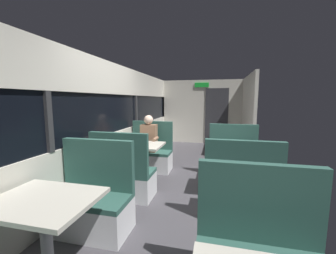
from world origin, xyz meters
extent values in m
cube|color=#423F44|center=(0.00, 0.00, -0.01)|extent=(3.30, 9.20, 0.02)
cube|color=beige|center=(-1.45, 0.00, 0.47)|extent=(0.08, 8.40, 0.95)
cube|color=beige|center=(-1.45, 0.00, 2.00)|extent=(0.08, 8.40, 0.60)
cube|color=black|center=(-1.46, 0.00, 1.32)|extent=(0.03, 8.40, 0.75)
cube|color=#2D2D30|center=(-1.43, -1.40, 1.32)|extent=(0.06, 0.08, 0.75)
cube|color=#2D2D30|center=(-1.43, 1.40, 1.32)|extent=(0.06, 0.08, 0.75)
cube|color=#2D2D30|center=(-1.43, 4.20, 1.32)|extent=(0.06, 0.08, 0.75)
cube|color=beige|center=(0.00, 4.20, 1.15)|extent=(2.90, 0.08, 2.30)
cube|color=#333338|center=(0.55, 4.15, 1.00)|extent=(0.80, 0.04, 2.00)
cube|color=green|center=(0.00, 4.14, 2.12)|extent=(0.50, 0.03, 0.16)
cube|color=beige|center=(1.45, 3.00, 1.15)|extent=(0.08, 2.40, 2.30)
cylinder|color=#9E9EA3|center=(-0.89, -2.09, 0.35)|extent=(0.10, 0.10, 0.70)
cube|color=beige|center=(-0.89, -2.09, 0.72)|extent=(0.90, 0.70, 0.04)
cube|color=silver|center=(-0.89, -1.43, 0.20)|extent=(0.95, 0.50, 0.39)
cube|color=#2D564C|center=(-0.89, -1.43, 0.42)|extent=(0.95, 0.50, 0.06)
cube|color=#2D564C|center=(-0.89, -1.22, 0.78)|extent=(0.95, 0.08, 0.65)
cylinder|color=#9E9EA3|center=(-0.89, 0.21, 0.35)|extent=(0.10, 0.10, 0.70)
cube|color=beige|center=(-0.89, 0.21, 0.72)|extent=(0.90, 0.70, 0.04)
cube|color=silver|center=(-0.89, -0.45, 0.20)|extent=(0.95, 0.50, 0.39)
cube|color=#2D564C|center=(-0.89, -0.45, 0.42)|extent=(0.95, 0.50, 0.06)
cube|color=#2D564C|center=(-0.89, -0.66, 0.78)|extent=(0.95, 0.08, 0.65)
cube|color=silver|center=(-0.89, 0.87, 0.20)|extent=(0.95, 0.50, 0.39)
cube|color=#2D564C|center=(-0.89, 0.87, 0.42)|extent=(0.95, 0.50, 0.06)
cube|color=#2D564C|center=(-0.89, 1.08, 0.78)|extent=(0.95, 0.08, 0.65)
cube|color=#2D564C|center=(0.89, -1.82, 0.78)|extent=(0.95, 0.08, 0.65)
cylinder|color=#9E9EA3|center=(0.89, 0.01, 0.35)|extent=(0.10, 0.10, 0.70)
cube|color=beige|center=(0.89, 0.01, 0.72)|extent=(0.90, 0.70, 0.04)
cube|color=silver|center=(0.89, -0.65, 0.20)|extent=(0.95, 0.50, 0.39)
cube|color=#2D564C|center=(0.89, -0.65, 0.42)|extent=(0.95, 0.50, 0.06)
cube|color=#2D564C|center=(0.89, -0.86, 0.78)|extent=(0.95, 0.08, 0.65)
cube|color=silver|center=(0.89, 0.67, 0.20)|extent=(0.95, 0.50, 0.39)
cube|color=#2D564C|center=(0.89, 0.67, 0.42)|extent=(0.95, 0.50, 0.06)
cube|color=#2D564C|center=(0.89, 0.88, 0.78)|extent=(0.95, 0.08, 0.65)
cube|color=#26262D|center=(-0.89, 0.87, 0.23)|extent=(0.30, 0.36, 0.45)
cube|color=#8C664C|center=(-0.89, 0.82, 0.75)|extent=(0.34, 0.22, 0.60)
sphere|color=beige|center=(-0.89, 0.80, 1.16)|extent=(0.20, 0.20, 0.20)
cylinder|color=#8C664C|center=(-1.09, 0.64, 0.77)|extent=(0.07, 0.28, 0.07)
cylinder|color=#8C664C|center=(-0.69, 0.64, 0.77)|extent=(0.07, 0.28, 0.07)
cylinder|color=white|center=(0.98, 0.11, 0.79)|extent=(0.07, 0.07, 0.09)
camera|label=1|loc=(0.55, -3.50, 1.59)|focal=22.23mm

